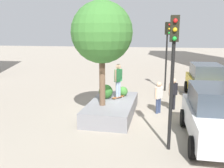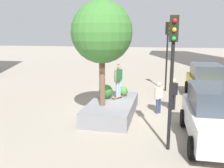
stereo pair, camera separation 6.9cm
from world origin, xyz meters
TOP-DOWN VIEW (x-y plane):
  - ground_plane at (0.00, 0.00)m, footprint 120.00×120.00m
  - planter_ledge at (0.17, -0.14)m, footprint 4.45×2.18m
  - plaza_tree at (0.89, -0.47)m, footprint 2.82×2.82m
  - boxwood_shrub at (-0.34, -0.59)m, footprint 0.74×0.74m
  - hedge_clump at (-1.01, 0.23)m, footprint 0.52×0.52m
  - skateboard at (-0.51, 0.05)m, footprint 0.78×0.61m
  - skateboarder at (-0.51, 0.05)m, footprint 0.55×0.37m
  - taxi_cab at (-4.20, 5.06)m, footprint 4.74×2.30m
  - sedan_parked at (2.42, 4.28)m, footprint 4.60×2.23m
  - traffic_light_corner at (3.45, 2.60)m, footprint 0.35×0.29m
  - traffic_light_median at (-5.80, 2.57)m, footprint 0.37×0.37m
  - pedestrian_crossing at (-1.31, 2.92)m, footprint 0.47×0.47m
  - passerby_with_bag at (-0.58, 2.16)m, footprint 0.47×0.42m

SIDE VIEW (x-z plane):
  - ground_plane at x=0.00m, z-range 0.00..0.00m
  - planter_ledge at x=0.17m, z-range 0.00..0.71m
  - skateboard at x=-0.51m, z-range 0.73..0.80m
  - passerby_with_bag at x=-0.58m, z-range 0.13..1.80m
  - hedge_clump at x=-1.01m, z-range 0.71..1.23m
  - pedestrian_crossing at x=-1.31m, z-range 0.13..1.87m
  - sedan_parked at x=2.42m, z-range 0.02..2.14m
  - boxwood_shrub at x=-0.34m, z-range 0.71..1.45m
  - taxi_cab at x=-4.20m, z-range 0.02..2.20m
  - skateboarder at x=-0.51m, z-range 0.92..2.67m
  - traffic_light_corner at x=3.45m, z-range 0.84..5.51m
  - traffic_light_median at x=-5.80m, z-range 0.86..5.71m
  - plaza_tree at x=0.89m, z-range 1.70..6.54m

